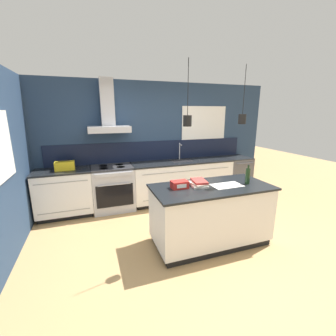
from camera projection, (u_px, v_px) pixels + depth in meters
name	position (u px, v px, depth m)	size (l,w,h in m)	color
ground_plane	(189.00, 243.00, 3.47)	(16.00, 16.00, 0.00)	tan
wall_back	(150.00, 141.00, 4.95)	(5.60, 2.24, 2.60)	navy
wall_left	(5.00, 163.00, 3.01)	(0.08, 3.80, 2.60)	navy
counter_run_left	(65.00, 193.00, 4.31)	(1.02, 0.64, 0.91)	black
counter_run_sink	(182.00, 180.00, 5.09)	(2.27, 0.64, 1.29)	black
oven_range	(113.00, 188.00, 4.59)	(0.81, 0.66, 0.91)	#B5B5BA
dishwasher	(235.00, 175.00, 5.55)	(0.58, 0.65, 0.91)	#4C4C51
kitchen_island	(211.00, 214.00, 3.40)	(1.77, 0.84, 0.91)	black
bottle_on_island	(248.00, 176.00, 3.37)	(0.07, 0.07, 0.30)	#193319
book_stack	(199.00, 183.00, 3.30)	(0.26, 0.34, 0.08)	silver
red_supply_box	(180.00, 184.00, 3.19)	(0.24, 0.16, 0.10)	red
paper_pile	(227.00, 185.00, 3.31)	(0.46, 0.27, 0.01)	silver
yellow_toolbox	(65.00, 166.00, 4.19)	(0.34, 0.18, 0.19)	gold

